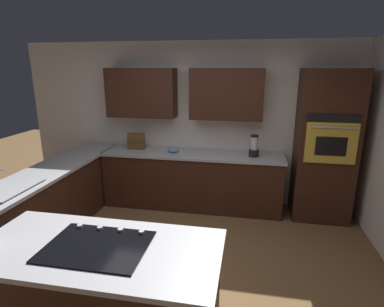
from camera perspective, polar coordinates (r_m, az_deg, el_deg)
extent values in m
plane|color=brown|center=(3.71, -3.56, -20.80)|extent=(14.00, 14.00, 0.00)
cube|color=white|center=(5.13, 1.92, 5.49)|extent=(6.00, 0.10, 2.60)
cube|color=#381E14|center=(4.80, 6.38, 10.83)|extent=(1.10, 0.34, 0.77)
cube|color=#381E14|center=(5.08, -9.27, 10.98)|extent=(1.10, 0.34, 0.77)
cube|color=#381E14|center=(5.01, 0.03, -5.07)|extent=(2.80, 0.60, 0.86)
cube|color=#B2B2B7|center=(4.87, 0.04, -0.11)|extent=(2.84, 0.64, 0.04)
cube|color=#381E14|center=(4.65, -24.43, -8.25)|extent=(0.60, 2.90, 0.86)
cube|color=#B2B2B7|center=(4.50, -25.07, -2.98)|extent=(0.64, 2.94, 0.04)
cube|color=#381E14|center=(2.80, -16.27, -24.39)|extent=(1.79, 0.80, 0.86)
cube|color=#B2B2B7|center=(2.54, -17.07, -16.53)|extent=(1.87, 0.88, 0.04)
cube|color=#381E14|center=(4.86, 23.26, 1.19)|extent=(0.80, 0.60, 2.19)
cube|color=gold|center=(4.54, 24.24, 1.74)|extent=(0.66, 0.03, 0.56)
cube|color=black|center=(4.53, 24.22, 1.21)|extent=(0.40, 0.01, 0.26)
cube|color=black|center=(4.48, 24.71, 5.84)|extent=(0.66, 0.02, 0.11)
cylinder|color=silver|center=(4.46, 24.65, 4.37)|extent=(0.56, 0.02, 0.02)
cube|color=#515456|center=(4.11, -29.23, -4.80)|extent=(0.40, 0.30, 0.02)
cube|color=#B7BABF|center=(3.98, -30.78, -5.47)|extent=(0.46, 0.70, 0.01)
cube|color=black|center=(2.52, -17.12, -16.01)|extent=(0.76, 0.56, 0.01)
cylinder|color=#B2B2B7|center=(2.59, -9.29, -14.09)|extent=(0.04, 0.04, 0.02)
cylinder|color=#B2B2B7|center=(2.65, -13.06, -13.56)|extent=(0.04, 0.04, 0.02)
cylinder|color=#B2B2B7|center=(2.73, -16.62, -13.01)|extent=(0.04, 0.04, 0.02)
cylinder|color=#B2B2B7|center=(2.81, -19.97, -12.43)|extent=(0.04, 0.04, 0.02)
cylinder|color=black|center=(4.75, 11.32, 0.11)|extent=(0.15, 0.15, 0.11)
cylinder|color=silver|center=(4.71, 11.41, 1.88)|extent=(0.11, 0.11, 0.19)
cylinder|color=black|center=(4.69, 11.49, 3.18)|extent=(0.12, 0.12, 0.03)
ellipsoid|color=#668CB2|center=(4.89, -3.47, 0.77)|extent=(0.18, 0.18, 0.10)
cube|color=brown|center=(5.16, -10.24, 2.27)|extent=(0.27, 0.10, 0.26)
cube|color=brown|center=(5.11, -10.45, 2.13)|extent=(0.26, 0.02, 0.02)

